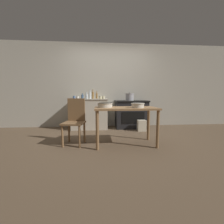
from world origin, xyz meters
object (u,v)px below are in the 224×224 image
Objects in this scene: chair at (75,120)px; bottle_mid_left at (90,95)px; stove at (131,114)px; flour_sack at (142,126)px; bottle_center_left at (82,97)px; bottle_center at (97,96)px; stock_pot at (130,97)px; cup_mid_right at (100,97)px; mixing_bowl_large at (138,105)px; mixing_bowl_small at (105,105)px; bottle_far_left at (93,95)px; bottle_left at (87,96)px; work_table at (126,113)px; cup_right at (103,98)px; cup_far_right at (78,98)px; cup_center_right at (74,97)px.

bottle_mid_left is (0.22, 1.42, 0.49)m from chair.
stove is 3.20× the size of flour_sack.
bottle_center_left is 0.42m from bottle_center.
stock_pot is 0.86m from cup_mid_right.
flour_sack is 1.36× the size of bottle_center.
stove is 1.69m from mixing_bowl_large.
chair is 1.62m from bottle_center.
mixing_bowl_small is at bearing 1.50° from chair.
bottle_center_left is (-1.22, 1.65, 0.14)m from mixing_bowl_large.
stove is at bearing 113.02° from flour_sack.
bottle_far_left reaches higher than bottle_left.
bottle_left is at bearing 171.82° from stock_pot.
bottle_center_left reaches higher than mixing_bowl_large.
bottle_mid_left is at bearing -158.51° from bottle_center.
work_table is 1.59m from cup_mid_right.
chair is at bearing -98.86° from bottle_mid_left.
stove is 5.91× the size of bottle_center_left.
bottle_center_left is at bearing -163.24° from bottle_far_left.
flour_sack is (0.64, 1.07, -0.48)m from work_table.
stove is at bearing 54.18° from chair.
cup_right is (-0.40, 1.34, 0.28)m from work_table.
cup_far_right is (-1.32, 1.40, 0.12)m from mixing_bowl_large.
cup_center_right is 0.09m from cup_far_right.
mixing_bowl_large is 1.14× the size of bottle_center.
stove is at bearing 2.55° from cup_mid_right.
cup_right reaches higher than cup_far_right.
bottle_left reaches higher than flour_sack.
mixing_bowl_small is 1.09× the size of bottle_far_left.
mixing_bowl_large is 1.98m from bottle_far_left.
bottle_center is at bearing 32.38° from cup_far_right.
bottle_center_left is at bearing 126.36° from mixing_bowl_large.
bottle_center_left is at bearing 179.27° from stove.
mixing_bowl_small is 1.18× the size of bottle_mid_left.
mixing_bowl_large is (-0.42, -1.17, 0.64)m from flour_sack.
stock_pot is 1.29m from bottle_left.
chair reaches higher than work_table.
cup_center_right reaches higher than mixing_bowl_small.
stove is 11.06× the size of cup_mid_right.
bottle_mid_left is 1.58× the size of bottle_center_left.
cup_far_right reaches higher than stove.
mixing_bowl_small is 3.46× the size of cup_mid_right.
stock_pot is at bearing -2.56° from bottle_mid_left.
cup_mid_right is at bearing -11.72° from bottle_mid_left.
flour_sack is 3.81× the size of cup_right.
bottle_center is 2.54× the size of cup_mid_right.
stock_pot is at bearing -8.18° from bottle_left.
stock_pot is 2.87× the size of cup_mid_right.
cup_center_right is (-1.64, -0.24, 0.50)m from stove.
bottle_center is 0.62m from cup_far_right.
bottle_center is (-0.59, 1.63, 0.33)m from work_table.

